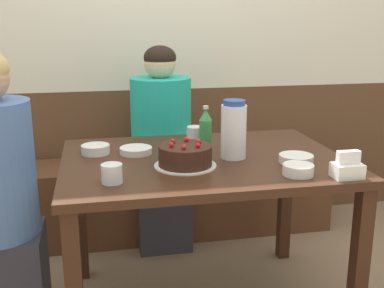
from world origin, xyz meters
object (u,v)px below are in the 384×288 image
(bowl_soup_white, at_px, (296,159))
(person_pale_blue_shirt, at_px, (162,153))
(water_pitcher, at_px, (234,130))
(bowl_sauce_shallow, at_px, (96,149))
(napkin_holder, at_px, (347,168))
(bowl_side_dish, at_px, (136,150))
(birthday_cake, at_px, (185,156))
(glass_tumbler_short, at_px, (195,136))
(bowl_rice_small, at_px, (298,170))
(glass_water_tall, at_px, (112,174))
(soju_bottle, at_px, (206,129))
(bench_seat, at_px, (173,197))

(bowl_soup_white, distance_m, person_pale_blue_shirt, 0.97)
(water_pitcher, xyz_separation_m, bowl_sauce_shallow, (-0.58, 0.18, -0.10))
(napkin_holder, bearing_deg, bowl_soup_white, 116.23)
(napkin_holder, distance_m, bowl_side_dish, 0.90)
(birthday_cake, relative_size, napkin_holder, 2.31)
(bowl_soup_white, distance_m, bowl_side_dish, 0.70)
(bowl_soup_white, bearing_deg, bowl_side_dish, 157.28)
(bowl_side_dish, bearing_deg, bowl_soup_white, -22.72)
(water_pitcher, distance_m, bowl_sauce_shallow, 0.62)
(bowl_side_dish, relative_size, glass_tumbler_short, 1.63)
(bowl_rice_small, relative_size, glass_water_tall, 1.53)
(soju_bottle, bearing_deg, birthday_cake, -119.77)
(person_pale_blue_shirt, bearing_deg, water_pitcher, 16.51)
(bowl_soup_white, bearing_deg, person_pale_blue_shirt, 118.17)
(water_pitcher, bearing_deg, bowl_rice_small, -57.09)
(bowl_rice_small, xyz_separation_m, glass_water_tall, (-0.70, 0.05, 0.01))
(birthday_cake, distance_m, napkin_holder, 0.63)
(napkin_holder, bearing_deg, glass_water_tall, 172.36)
(napkin_holder, relative_size, bowl_soup_white, 0.77)
(birthday_cake, distance_m, water_pitcher, 0.25)
(water_pitcher, bearing_deg, napkin_holder, -44.74)
(bench_seat, relative_size, napkin_holder, 17.75)
(soju_bottle, relative_size, glass_water_tall, 2.57)
(glass_water_tall, bearing_deg, bowl_rice_small, -4.06)
(bowl_side_dish, bearing_deg, bowl_sauce_shallow, 169.49)
(bench_seat, distance_m, bowl_sauce_shallow, 0.96)
(bowl_soup_white, bearing_deg, napkin_holder, -63.77)
(water_pitcher, xyz_separation_m, bowl_rice_small, (0.18, -0.28, -0.10))
(birthday_cake, distance_m, bowl_soup_white, 0.47)
(bench_seat, relative_size, bowl_sauce_shallow, 15.61)
(bowl_rice_small, bearing_deg, glass_tumbler_short, 119.47)
(soju_bottle, height_order, bowl_side_dish, soju_bottle)
(bowl_side_dish, xyz_separation_m, glass_water_tall, (-0.12, -0.37, 0.02))
(water_pitcher, relative_size, bowl_side_dish, 1.76)
(bench_seat, xyz_separation_m, bowl_side_dish, (-0.28, -0.71, 0.51))
(glass_water_tall, bearing_deg, person_pale_blue_shirt, 71.73)
(bench_seat, height_order, bowl_soup_white, bowl_soup_white)
(napkin_holder, xyz_separation_m, bowl_soup_white, (-0.11, 0.22, -0.02))
(bench_seat, distance_m, glass_water_tall, 1.27)
(birthday_cake, relative_size, glass_tumbler_short, 2.90)
(napkin_holder, distance_m, person_pale_blue_shirt, 1.22)
(bowl_soup_white, relative_size, bowl_side_dish, 1.00)
(bench_seat, relative_size, glass_water_tall, 25.03)
(water_pitcher, relative_size, napkin_holder, 2.29)
(water_pitcher, height_order, person_pale_blue_shirt, person_pale_blue_shirt)
(bench_seat, height_order, person_pale_blue_shirt, person_pale_blue_shirt)
(glass_tumbler_short, bearing_deg, bowl_rice_small, -60.53)
(soju_bottle, bearing_deg, bowl_soup_white, -41.84)
(bowl_sauce_shallow, xyz_separation_m, person_pale_blue_shirt, (0.37, 0.54, -0.19))
(glass_water_tall, bearing_deg, glass_tumbler_short, 49.07)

